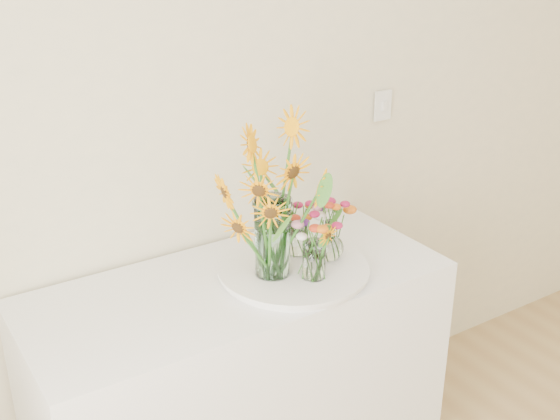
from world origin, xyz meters
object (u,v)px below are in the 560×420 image
object	(u,v)px
mason_jar	(272,237)
small_vase_c	(297,239)
small_vase_a	(314,260)
counter	(241,393)
small_vase_b	(329,240)
tray	(294,271)

from	to	relation	value
mason_jar	small_vase_c	distance (m)	0.18
small_vase_c	small_vase_a	bearing A→B (deg)	-106.43
counter	small_vase_b	bearing A→B (deg)	-12.66
small_vase_a	small_vase_b	distance (m)	0.15
counter	small_vase_b	distance (m)	0.64
small_vase_b	small_vase_c	distance (m)	0.11
small_vase_a	small_vase_c	world-z (taller)	small_vase_a
counter	small_vase_b	xyz separation A→B (m)	(0.32, -0.07, 0.55)
tray	small_vase_c	world-z (taller)	small_vase_c
small_vase_a	small_vase_b	size ratio (longest dim) A/B	0.91
counter	small_vase_c	bearing A→B (deg)	3.27
tray	mason_jar	world-z (taller)	mason_jar
tray	small_vase_c	size ratio (longest dim) A/B	4.00
tray	mason_jar	xyz separation A→B (m)	(-0.08, -0.00, 0.15)
small_vase_c	small_vase_b	bearing A→B (deg)	-49.13
counter	small_vase_a	distance (m)	0.59
small_vase_c	counter	bearing A→B (deg)	-176.73
small_vase_a	counter	bearing A→B (deg)	141.08
tray	counter	bearing A→B (deg)	160.81
counter	tray	distance (m)	0.50
tray	small_vase_a	size ratio (longest dim) A/B	3.72
counter	small_vase_a	bearing A→B (deg)	-38.92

